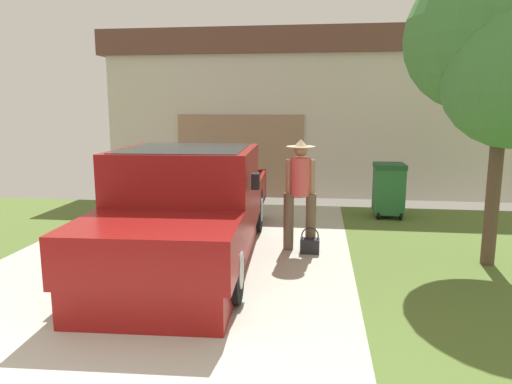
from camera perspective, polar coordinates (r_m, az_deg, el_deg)
The scene contains 6 objects.
pickup_truck at distance 7.01m, azimuth -8.14°, elevation -2.43°, with size 2.22×5.46×1.68m.
person_with_hat at distance 7.49m, azimuth 5.30°, elevation 0.29°, with size 0.51×0.45×1.76m.
handbag at distance 7.52m, azimuth 6.45°, elevation -6.29°, with size 0.30×0.20×0.41m.
house_with_garage at distance 14.49m, azimuth 6.79°, elevation 9.48°, with size 10.74×5.66×4.14m.
front_yard_tree at distance 7.53m, azimuth 26.87°, elevation 14.86°, with size 2.38×2.50×4.23m.
wheeled_trash_bin at distance 10.17m, azimuth 15.58°, elevation 0.44°, with size 0.60×0.72×1.11m.
Camera 1 is at (2.08, -1.82, 2.26)m, focal length 33.45 mm.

